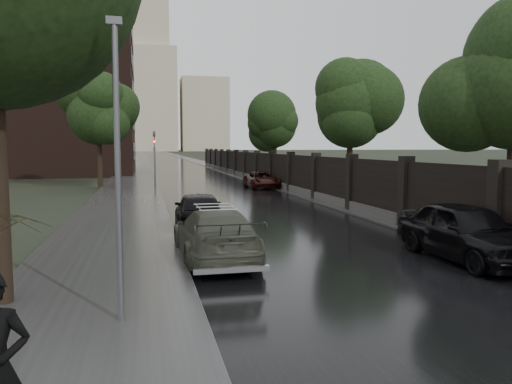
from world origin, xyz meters
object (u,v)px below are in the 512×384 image
object	(u,v)px
car_right_far	(262,180)
lamp_post	(118,171)
car_right_near	(466,232)
traffic_light	(155,157)
tree_left_far	(98,115)
tree_right_c	(275,127)
tree_right_b	(350,115)
volga_sedan	(215,234)
hatchback_left	(199,211)

from	to	relation	value
car_right_far	lamp_post	bearing A→B (deg)	-108.41
car_right_near	traffic_light	bearing A→B (deg)	109.69
tree_left_far	tree_right_c	bearing A→B (deg)	32.83
traffic_light	car_right_far	bearing A→B (deg)	23.25
tree_right_b	lamp_post	size ratio (longest dim) A/B	1.37
tree_right_c	traffic_light	distance (m)	19.26
tree_right_c	volga_sedan	world-z (taller)	tree_right_c
tree_right_b	hatchback_left	world-z (taller)	tree_right_b
tree_left_far	car_right_far	size ratio (longest dim) A/B	1.67
tree_right_b	car_right_near	size ratio (longest dim) A/B	1.51
tree_right_b	car_right_far	world-z (taller)	tree_right_b
car_right_near	lamp_post	bearing A→B (deg)	-161.16
volga_sedan	traffic_light	bearing A→B (deg)	-87.72
volga_sedan	hatchback_left	world-z (taller)	hatchback_left
car_right_far	traffic_light	bearing A→B (deg)	-156.99
hatchback_left	car_right_far	xyz separation A→B (m)	(6.46, 17.17, -0.11)
volga_sedan	car_right_near	size ratio (longest dim) A/B	1.03
car_right_near	tree_right_b	bearing A→B (deg)	75.61
volga_sedan	car_right_near	world-z (taller)	car_right_near
tree_right_c	volga_sedan	size ratio (longest dim) A/B	1.46
tree_right_c	volga_sedan	bearing A→B (deg)	-107.53
tree_right_b	traffic_light	xyz separation A→B (m)	(-11.80, 2.99, -2.55)
tree_right_c	car_right_far	xyz separation A→B (m)	(-4.10, -11.70, -4.33)
traffic_light	volga_sedan	distance (m)	18.79
tree_right_b	volga_sedan	bearing A→B (deg)	-124.15
tree_left_far	lamp_post	distance (m)	28.73
tree_right_c	car_right_near	size ratio (longest dim) A/B	1.51
lamp_post	hatchback_left	bearing A→B (deg)	76.33
hatchback_left	car_right_near	xyz separation A→B (m)	(6.46, -6.45, 0.07)
tree_right_c	lamp_post	xyz separation A→B (m)	(-12.90, -38.50, -2.28)
traffic_light	car_right_near	bearing A→B (deg)	-69.23
lamp_post	car_right_far	xyz separation A→B (m)	(8.80, 26.80, -2.05)
lamp_post	traffic_light	size ratio (longest dim) A/B	1.28
lamp_post	car_right_near	size ratio (longest dim) A/B	1.10
tree_left_far	lamp_post	xyz separation A→B (m)	(2.60, -28.50, -2.57)
lamp_post	car_right_near	bearing A→B (deg)	19.91
tree_right_c	car_right_near	bearing A→B (deg)	-96.62
tree_right_b	volga_sedan	xyz separation A→B (m)	(-10.64, -15.68, -4.25)
tree_left_far	volga_sedan	xyz separation A→B (m)	(4.86, -23.68, -4.55)
tree_right_b	hatchback_left	bearing A→B (deg)	-134.18
lamp_post	hatchback_left	world-z (taller)	lamp_post
tree_right_b	hatchback_left	distance (m)	15.72
tree_right_c	lamp_post	bearing A→B (deg)	-108.52
tree_right_c	volga_sedan	xyz separation A→B (m)	(-10.64, -33.68, -4.25)
tree_right_c	car_right_far	size ratio (longest dim) A/B	1.58
tree_right_b	traffic_light	size ratio (longest dim) A/B	1.75
tree_right_b	tree_right_c	bearing A→B (deg)	90.00
tree_right_b	traffic_light	distance (m)	12.44
traffic_light	car_right_far	world-z (taller)	traffic_light
tree_left_far	tree_right_c	size ratio (longest dim) A/B	1.05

